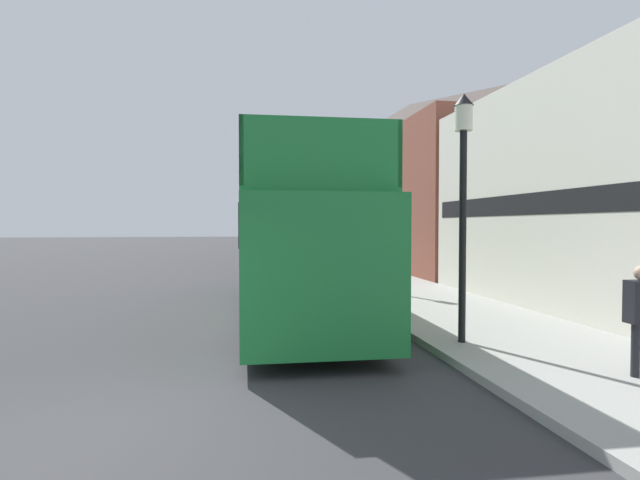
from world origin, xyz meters
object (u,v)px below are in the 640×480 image
(lamp_post_second, at_px, (352,191))
(lamp_post_nearest, at_px, (463,170))
(lamp_post_third, at_px, (316,197))
(parked_car_ahead_of_bus, at_px, (290,262))
(tour_bus, at_px, (291,244))

(lamp_post_second, bearing_deg, lamp_post_nearest, -89.53)
(lamp_post_nearest, distance_m, lamp_post_third, 16.59)
(lamp_post_nearest, height_order, lamp_post_second, lamp_post_second)
(lamp_post_third, bearing_deg, lamp_post_second, -90.77)
(lamp_post_nearest, height_order, lamp_post_third, lamp_post_third)
(parked_car_ahead_of_bus, relative_size, lamp_post_nearest, 0.97)
(parked_car_ahead_of_bus, bearing_deg, lamp_post_third, 64.29)
(lamp_post_second, height_order, lamp_post_third, lamp_post_third)
(lamp_post_nearest, bearing_deg, lamp_post_third, 89.85)
(tour_bus, xyz_separation_m, lamp_post_second, (2.55, 3.95, 1.66))
(tour_bus, relative_size, lamp_post_third, 2.13)
(tour_bus, relative_size, lamp_post_second, 2.32)
(tour_bus, height_order, lamp_post_second, lamp_post_second)
(parked_car_ahead_of_bus, height_order, lamp_post_second, lamp_post_second)
(parked_car_ahead_of_bus, bearing_deg, lamp_post_nearest, -83.82)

